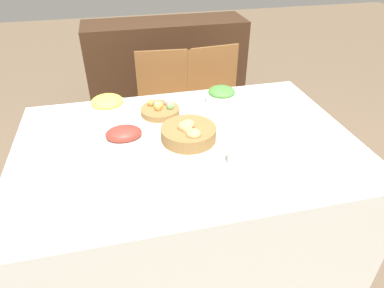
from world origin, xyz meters
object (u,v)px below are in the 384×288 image
object	(u,v)px
chair_far_center	(166,106)
fork	(154,197)
chair_far_right	(217,101)
bread_basket	(189,133)
ham_platter	(124,135)
green_salad_bowl	(221,95)
sideboard	(167,70)
butter_dish	(121,173)
egg_basket	(160,110)
spoon	(232,185)
dinner_plate	(190,191)
pineapple_bowl	(108,105)
knife	(225,186)
drinking_cup	(236,156)

from	to	relation	value
chair_far_center	fork	bearing A→B (deg)	-96.26
chair_far_right	bread_basket	bearing A→B (deg)	-120.89
ham_platter	green_salad_bowl	xyz separation A→B (m)	(0.60, 0.27, 0.02)
sideboard	fork	xyz separation A→B (m)	(-0.40, -2.09, 0.30)
fork	butter_dish	distance (m)	0.21
ham_platter	fork	xyz separation A→B (m)	(0.09, -0.47, -0.02)
egg_basket	spoon	distance (m)	0.72
spoon	sideboard	bearing A→B (deg)	86.40
chair_far_center	egg_basket	size ratio (longest dim) A/B	3.95
egg_basket	dinner_plate	distance (m)	0.70
bread_basket	pineapple_bowl	world-z (taller)	bread_basket
sideboard	dinner_plate	distance (m)	2.12
egg_basket	butter_dish	distance (m)	0.58
butter_dish	bread_basket	bearing A→B (deg)	31.63
egg_basket	fork	distance (m)	0.71
fork	knife	world-z (taller)	same
dinner_plate	butter_dish	xyz separation A→B (m)	(-0.27, 0.17, 0.01)
egg_basket	spoon	size ratio (longest dim) A/B	1.36
spoon	pineapple_bowl	bearing A→B (deg)	120.63
ham_platter	spoon	distance (m)	0.63
sideboard	butter_dish	distance (m)	2.01
chair_far_center	ham_platter	distance (m)	0.95
chair_far_right	chair_far_center	xyz separation A→B (m)	(-0.41, 0.00, 0.00)
bread_basket	drinking_cup	bearing A→B (deg)	-56.59
fork	chair_far_center	bearing A→B (deg)	80.53
green_salad_bowl	butter_dish	world-z (taller)	green_salad_bowl
sideboard	bread_basket	distance (m)	1.74
fork	drinking_cup	world-z (taller)	drinking_cup
chair_far_right	fork	world-z (taller)	chair_far_right
chair_far_right	green_salad_bowl	world-z (taller)	chair_far_right
egg_basket	green_salad_bowl	size ratio (longest dim) A/B	1.18
fork	green_salad_bowl	bearing A→B (deg)	57.17
dinner_plate	fork	xyz separation A→B (m)	(-0.15, 0.00, -0.00)
chair_far_center	bread_basket	distance (m)	0.97
spoon	butter_dish	xyz separation A→B (m)	(-0.45, 0.17, 0.01)
egg_basket	drinking_cup	world-z (taller)	drinking_cup
green_salad_bowl	fork	xyz separation A→B (m)	(-0.52, -0.75, -0.04)
knife	sideboard	bearing A→B (deg)	89.12
butter_dish	fork	bearing A→B (deg)	-54.32
ham_platter	green_salad_bowl	bearing A→B (deg)	24.41
bread_basket	spoon	bearing A→B (deg)	-75.54
bread_basket	pineapple_bowl	bearing A→B (deg)	135.60
drinking_cup	chair_far_center	bearing A→B (deg)	96.64
drinking_cup	ham_platter	bearing A→B (deg)	145.23
spoon	fork	bearing A→B (deg)	178.23
sideboard	egg_basket	distance (m)	1.45
fork	butter_dish	bearing A→B (deg)	127.45
chair_far_right	ham_platter	world-z (taller)	chair_far_right
bread_basket	butter_dish	xyz separation A→B (m)	(-0.35, -0.22, -0.02)
egg_basket	spoon	xyz separation A→B (m)	(0.20, -0.70, -0.02)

